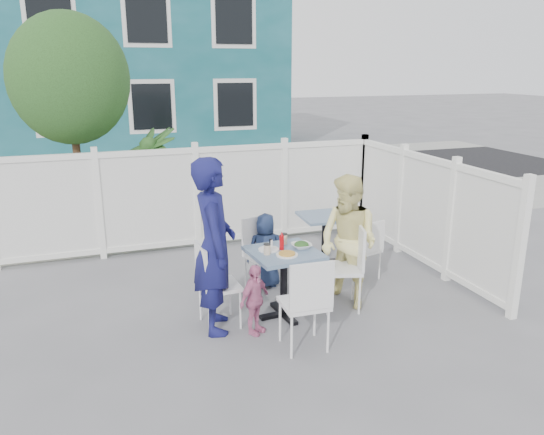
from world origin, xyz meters
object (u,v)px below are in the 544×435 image
object	(u,v)px
main_table	(284,266)
woman	(348,242)
man	(214,246)
chair_back	(261,248)
chair_near	(307,298)
chair_left	(212,279)
boy	(266,251)
spare_table	(325,226)
toddler	(254,300)
chair_right	(349,261)
utility_cabinet	(21,199)

from	to	relation	value
main_table	woman	world-z (taller)	woman
man	main_table	bearing A→B (deg)	-77.91
woman	man	bearing A→B (deg)	-111.11
main_table	woman	distance (m)	0.84
chair_back	chair_near	distance (m)	1.67
chair_left	boy	size ratio (longest dim) A/B	0.98
spare_table	chair_left	bearing A→B (deg)	-145.07
chair_back	man	size ratio (longest dim) A/B	0.49
chair_left	toddler	world-z (taller)	chair_left
woman	boy	xyz separation A→B (m)	(-0.74, 0.85, -0.30)
spare_table	boy	size ratio (longest dim) A/B	0.74
chair_right	chair_back	world-z (taller)	chair_right
boy	main_table	bearing A→B (deg)	96.67
main_table	chair_near	bearing A→B (deg)	-94.12
chair_right	toddler	xyz separation A→B (m)	(-1.24, -0.25, -0.20)
chair_near	spare_table	bearing A→B (deg)	63.48
woman	boy	world-z (taller)	woman
boy	chair_near	bearing A→B (deg)	97.06
chair_back	toddler	world-z (taller)	chair_back
man	spare_table	bearing A→B (deg)	-44.20
chair_left	main_table	bearing A→B (deg)	85.72
chair_near	main_table	bearing A→B (deg)	87.89
chair_back	chair_near	world-z (taller)	chair_near
chair_back	woman	xyz separation A→B (m)	(0.82, -0.82, 0.25)
utility_cabinet	main_table	size ratio (longest dim) A/B	1.56
chair_left	man	bearing A→B (deg)	20.66
main_table	woman	bearing A→B (deg)	2.17
utility_cabinet	toddler	bearing A→B (deg)	-56.42
main_table	chair_back	distance (m)	0.85
spare_table	man	xyz separation A→B (m)	(-1.95, -1.44, 0.39)
spare_table	chair_near	world-z (taller)	chair_near
boy	man	bearing A→B (deg)	57.67
man	woman	bearing A→B (deg)	-78.13
utility_cabinet	main_table	bearing A→B (deg)	-50.65
utility_cabinet	woman	size ratio (longest dim) A/B	0.80
utility_cabinet	chair_back	size ratio (longest dim) A/B	1.35
utility_cabinet	chair_left	size ratio (longest dim) A/B	1.32
chair_near	woman	distance (m)	1.25
man	toddler	world-z (taller)	man
utility_cabinet	chair_back	distance (m)	4.64
utility_cabinet	toddler	distance (m)	5.30
chair_back	chair_right	bearing A→B (deg)	117.40
spare_table	woman	world-z (taller)	woman
main_table	chair_left	size ratio (longest dim) A/B	0.85
chair_left	chair_near	world-z (taller)	chair_near
chair_back	boy	bearing A→B (deg)	-172.65
man	boy	distance (m)	1.35
spare_table	boy	distance (m)	1.20
main_table	man	bearing A→B (deg)	-177.38
utility_cabinet	chair_left	distance (m)	4.83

